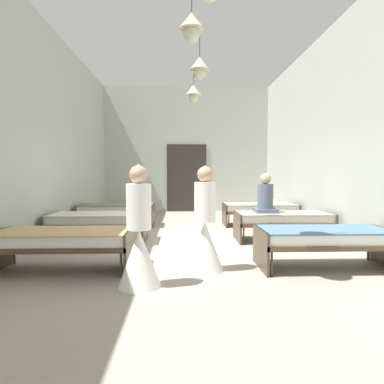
{
  "coord_description": "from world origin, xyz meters",
  "views": [
    {
      "loc": [
        -0.21,
        -6.42,
        1.38
      ],
      "look_at": [
        0.0,
        -0.39,
        1.02
      ],
      "focal_mm": 30.0,
      "sensor_mm": 36.0,
      "label": 1
    }
  ],
  "objects": [
    {
      "name": "ground_plane",
      "position": [
        0.0,
        0.0,
        -0.05
      ],
      "size": [
        6.43,
        10.79,
        0.1
      ],
      "primitive_type": "cube",
      "color": "#9E9384"
    },
    {
      "name": "bed_right_row_2",
      "position": [
        1.87,
        1.9,
        0.44
      ],
      "size": [
        1.9,
        0.84,
        0.57
      ],
      "color": "#473828",
      "rests_on": "ground"
    },
    {
      "name": "patient_seated_primary",
      "position": [
        1.52,
        0.05,
        0.87
      ],
      "size": [
        0.44,
        0.44,
        0.8
      ],
      "color": "#515B70",
      "rests_on": "bed_right_row_1"
    },
    {
      "name": "bed_right_row_1",
      "position": [
        1.87,
        0.0,
        0.44
      ],
      "size": [
        1.9,
        0.84,
        0.57
      ],
      "color": "#473828",
      "rests_on": "ground"
    },
    {
      "name": "bed_left_row_2",
      "position": [
        -1.87,
        1.9,
        0.44
      ],
      "size": [
        1.9,
        0.84,
        0.57
      ],
      "color": "#473828",
      "rests_on": "ground"
    },
    {
      "name": "room_shell",
      "position": [
        0.0,
        1.23,
        2.23
      ],
      "size": [
        6.23,
        10.39,
        4.44
      ],
      "color": "#B2B7AD",
      "rests_on": "ground"
    },
    {
      "name": "bed_right_row_0",
      "position": [
        1.87,
        -1.9,
        0.44
      ],
      "size": [
        1.9,
        0.84,
        0.57
      ],
      "color": "#473828",
      "rests_on": "ground"
    },
    {
      "name": "bed_left_row_0",
      "position": [
        -1.87,
        -1.9,
        0.44
      ],
      "size": [
        1.9,
        0.84,
        0.57
      ],
      "color": "#473828",
      "rests_on": "ground"
    },
    {
      "name": "bed_left_row_1",
      "position": [
        -1.87,
        0.0,
        0.44
      ],
      "size": [
        1.9,
        0.84,
        0.57
      ],
      "color": "#473828",
      "rests_on": "ground"
    },
    {
      "name": "nurse_near_aisle",
      "position": [
        -0.72,
        -2.58,
        0.53
      ],
      "size": [
        0.52,
        0.52,
        1.49
      ],
      "rotation": [
        0.0,
        0.0,
        2.72
      ],
      "color": "white",
      "rests_on": "ground"
    },
    {
      "name": "nurse_mid_aisle",
      "position": [
        0.13,
        -1.97,
        0.53
      ],
      "size": [
        0.52,
        0.52,
        1.49
      ],
      "rotation": [
        0.0,
        0.0,
        4.39
      ],
      "color": "white",
      "rests_on": "ground"
    }
  ]
}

